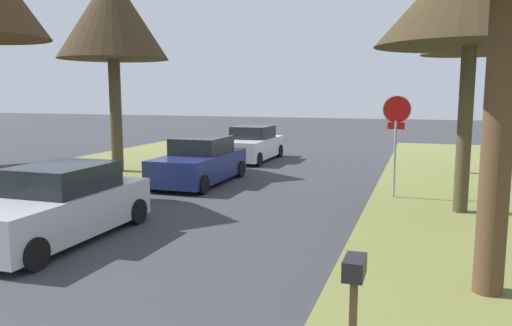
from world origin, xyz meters
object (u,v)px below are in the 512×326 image
Objects in this scene: stop_sign_far at (396,124)px; parked_sedan_navy at (200,162)px; parked_sedan_silver at (59,206)px; parked_sedan_white at (252,145)px; street_tree_right_far at (470,16)px; street_tree_left_mid_b at (112,17)px; curbside_mailbox at (354,281)px.

stop_sign_far is 0.67× the size of parked_sedan_navy.
parked_sedan_navy is (0.01, 6.97, 0.00)m from parked_sedan_silver.
parked_sedan_silver is 1.00× the size of parked_sedan_white.
parked_sedan_silver is (-6.46, -6.49, -1.47)m from stop_sign_far.
street_tree_right_far is (2.21, 5.41, 3.68)m from stop_sign_far.
stop_sign_far is 9.47m from parked_sedan_white.
stop_sign_far is 6.63m from parked_sedan_navy.
street_tree_left_mid_b is 10.49m from parked_sedan_silver.
parked_sedan_navy is (-6.45, 0.47, -1.47)m from stop_sign_far.
parked_sedan_white is 3.47× the size of curbside_mailbox.
street_tree_right_far reaches higher than parked_sedan_navy.
street_tree_left_mid_b reaches higher than parked_sedan_white.
street_tree_right_far reaches higher than curbside_mailbox.
street_tree_left_mid_b is at bearing 133.32° from curbside_mailbox.
parked_sedan_navy is (4.09, -1.18, -5.20)m from street_tree_left_mid_b.
curbside_mailbox is at bearing -67.34° from parked_sedan_white.
parked_sedan_silver is 6.97m from parked_sedan_navy.
parked_sedan_silver and parked_sedan_white have the same top height.
parked_sedan_navy is at bearing 175.80° from stop_sign_far.
street_tree_left_mid_b reaches higher than parked_sedan_navy.
parked_sedan_navy is at bearing -16.06° from street_tree_left_mid_b.
stop_sign_far is 6.90m from street_tree_right_far.
parked_sedan_white is at bearing 112.66° from curbside_mailbox.
street_tree_left_mid_b is 16.23m from curbside_mailbox.
street_tree_left_mid_b reaches higher than stop_sign_far.
parked_sedan_silver and parked_sedan_navy have the same top height.
street_tree_left_mid_b is 6.72m from parked_sedan_navy.
curbside_mailbox is at bearing -89.50° from stop_sign_far.
street_tree_right_far reaches higher than parked_sedan_silver.
street_tree_left_mid_b is 8.13m from parked_sedan_white.
parked_sedan_navy is at bearing 122.93° from curbside_mailbox.
street_tree_left_mid_b reaches higher than parked_sedan_silver.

